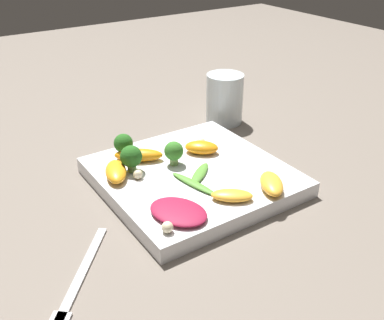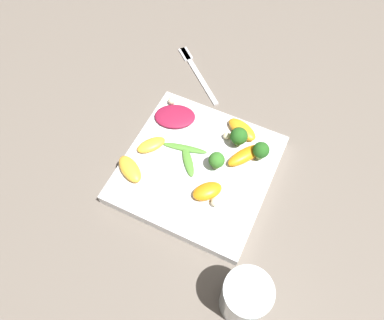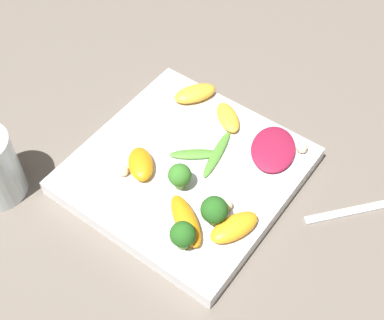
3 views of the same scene
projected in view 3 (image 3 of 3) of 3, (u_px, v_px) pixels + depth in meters
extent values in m
plane|color=#6B6056|center=(186.00, 176.00, 0.75)|extent=(2.40, 2.40, 0.00)
cube|color=white|center=(186.00, 171.00, 0.74)|extent=(0.28, 0.28, 0.03)
cube|color=silver|center=(372.00, 206.00, 0.71)|extent=(0.15, 0.13, 0.01)
ellipsoid|color=maroon|center=(273.00, 149.00, 0.74)|extent=(0.10, 0.09, 0.01)
ellipsoid|color=orange|center=(234.00, 227.00, 0.65)|extent=(0.07, 0.05, 0.02)
ellipsoid|color=#FCAD33|center=(226.00, 117.00, 0.77)|extent=(0.06, 0.06, 0.01)
ellipsoid|color=orange|center=(141.00, 164.00, 0.71)|extent=(0.06, 0.06, 0.02)
ellipsoid|color=orange|center=(186.00, 221.00, 0.66)|extent=(0.07, 0.08, 0.02)
ellipsoid|color=#FCAD33|center=(195.00, 93.00, 0.80)|extent=(0.07, 0.06, 0.02)
cylinder|color=#7A9E51|center=(183.00, 241.00, 0.64)|extent=(0.02, 0.02, 0.02)
sphere|color=#26601E|center=(183.00, 234.00, 0.63)|extent=(0.03, 0.03, 0.03)
cylinder|color=#84AD5B|center=(180.00, 182.00, 0.70)|extent=(0.01, 0.01, 0.02)
sphere|color=#387A28|center=(180.00, 175.00, 0.69)|extent=(0.03, 0.03, 0.03)
cylinder|color=#7A9E51|center=(214.00, 218.00, 0.66)|extent=(0.01, 0.01, 0.02)
sphere|color=#26601E|center=(214.00, 210.00, 0.65)|extent=(0.03, 0.03, 0.03)
ellipsoid|color=#518E33|center=(217.00, 154.00, 0.73)|extent=(0.09, 0.03, 0.01)
ellipsoid|color=#518E33|center=(195.00, 154.00, 0.73)|extent=(0.06, 0.07, 0.01)
sphere|color=beige|center=(302.00, 148.00, 0.73)|extent=(0.02, 0.02, 0.02)
sphere|color=beige|center=(123.00, 170.00, 0.71)|extent=(0.02, 0.02, 0.02)
sphere|color=beige|center=(227.00, 205.00, 0.68)|extent=(0.01, 0.01, 0.01)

